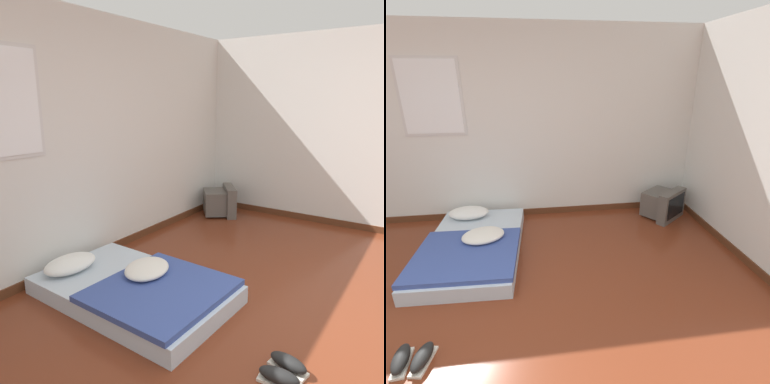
{
  "view_description": "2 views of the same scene",
  "coord_description": "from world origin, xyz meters",
  "views": [
    {
      "loc": [
        -2.4,
        -0.39,
        1.74
      ],
      "look_at": [
        1.01,
        1.9,
        0.71
      ],
      "focal_mm": 35.0,
      "sensor_mm": 36.0,
      "label": 1
    },
    {
      "loc": [
        0.6,
        -1.48,
        1.99
      ],
      "look_at": [
        1.08,
        1.86,
        0.65
      ],
      "focal_mm": 28.0,
      "sensor_mm": 36.0,
      "label": 2
    }
  ],
  "objects": [
    {
      "name": "crt_tv",
      "position": [
        2.41,
        2.32,
        0.21
      ],
      "size": [
        0.67,
        0.66,
        0.44
      ],
      "color": "#56514C",
      "rests_on": "ground_plane"
    },
    {
      "name": "wall_back",
      "position": [
        -0.01,
        2.71,
        1.29
      ],
      "size": [
        8.14,
        0.08,
        2.6
      ],
      "color": "silver",
      "rests_on": "ground_plane"
    },
    {
      "name": "sneaker_pair",
      "position": [
        -0.38,
        0.26,
        0.05
      ],
      "size": [
        0.29,
        0.28,
        0.1
      ],
      "color": "silver",
      "rests_on": "ground_plane"
    },
    {
      "name": "ground_plane",
      "position": [
        0.0,
        0.0,
        0.0
      ],
      "size": [
        20.0,
        20.0,
        0.0
      ],
      "primitive_type": "plane",
      "color": "maroon"
    },
    {
      "name": "mattress_bed",
      "position": [
        -0.19,
        1.72,
        0.11
      ],
      "size": [
        1.13,
        1.76,
        0.3
      ],
      "color": "silver",
      "rests_on": "ground_plane"
    }
  ]
}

